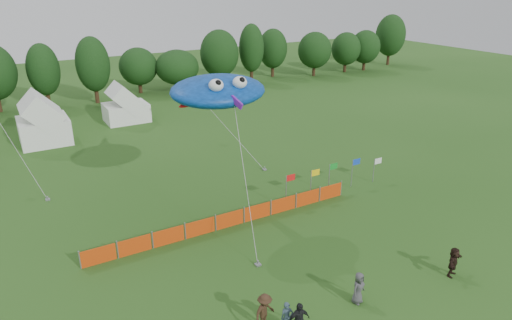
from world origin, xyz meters
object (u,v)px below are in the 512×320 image
spectator_e (358,288)px  spectator_c (265,312)px  tent_left (43,123)px  barrier_fence (230,220)px  spectator_f (453,262)px  spectator_a (287,318)px  tent_right (126,107)px  stingray_kite (216,90)px

spectator_e → spectator_c: bearing=153.8°
tent_left → barrier_fence: tent_left is taller
barrier_fence → spectator_f: (7.79, -10.34, 0.32)m
barrier_fence → spectator_a: 9.66m
spectator_c → spectator_e: (4.78, -0.73, -0.08)m
tent_right → stingray_kite: bearing=-91.2°
tent_right → spectator_a: (-2.63, -35.37, -0.85)m
spectator_a → spectator_c: 1.00m
barrier_fence → spectator_f: 12.95m
spectator_c → spectator_f: (10.51, -1.57, -0.07)m
spectator_c → stingray_kite: size_ratio=0.13×
spectator_f → spectator_a: bearing=152.9°
tent_left → spectator_e: size_ratio=2.69×
spectator_c → tent_right: bearing=66.0°
spectator_c → spectator_f: bearing=-27.0°
spectator_f → stingray_kite: bearing=100.8°
tent_right → stingray_kite: size_ratio=0.33×
tent_right → spectator_c: 34.86m
barrier_fence → spectator_c: (-2.72, -8.77, 0.40)m
spectator_c → stingray_kite: (2.84, 10.39, 7.51)m
barrier_fence → spectator_f: spectator_f is taller
tent_left → spectator_e: tent_left is taller
tent_right → spectator_e: tent_right is taller
spectator_a → tent_left: bearing=121.4°
spectator_a → spectator_f: 9.82m
barrier_fence → stingray_kite: 8.08m
spectator_e → stingray_kite: (-1.94, 11.12, 7.59)m
tent_right → spectator_c: (-3.36, -34.69, -0.72)m
tent_right → barrier_fence: bearing=-91.4°
tent_left → spectator_f: size_ratio=2.69×
barrier_fence → spectator_f: size_ratio=10.85×
spectator_f → spectator_e: bearing=149.7°
spectator_a → stingray_kite: size_ratio=0.11×
tent_right → spectator_c: tent_right is taller
tent_left → spectator_f: 36.71m
spectator_e → spectator_f: bearing=-25.9°
tent_left → tent_right: size_ratio=0.98×
stingray_kite → spectator_a: bearing=-100.8°
spectator_a → spectator_c: bearing=158.0°
spectator_c → stingray_kite: stingray_kite is taller
stingray_kite → spectator_c: bearing=-105.3°
tent_left → barrier_fence: (7.92, -22.81, -1.47)m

